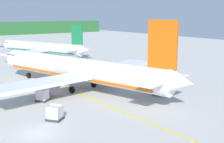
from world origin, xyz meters
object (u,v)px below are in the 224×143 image
object	(u,v)px
airliner_foreground	(79,70)
service_truck_baggage	(156,82)
airliner_mid_apron	(42,48)
cargo_container_near	(55,113)
cargo_container_mid	(43,95)

from	to	relation	value
airliner_foreground	service_truck_baggage	distance (m)	12.96
airliner_foreground	airliner_mid_apron	world-z (taller)	airliner_foreground
airliner_foreground	cargo_container_near	size ratio (longest dim) A/B	16.69
cargo_container_near	service_truck_baggage	bearing A→B (deg)	9.02
cargo_container_near	cargo_container_mid	bearing A→B (deg)	76.24
airliner_foreground	airliner_mid_apron	xyz separation A→B (m)	(10.53, 39.95, -0.60)
airliner_mid_apron	cargo_container_mid	size ratio (longest dim) A/B	14.35
airliner_foreground	cargo_container_near	world-z (taller)	airliner_foreground
airliner_foreground	service_truck_baggage	world-z (taller)	airliner_foreground
airliner_foreground	cargo_container_mid	bearing A→B (deg)	-157.63
service_truck_baggage	cargo_container_mid	world-z (taller)	service_truck_baggage
airliner_foreground	cargo_container_near	xyz separation A→B (m)	(-10.12, -11.85, -2.49)
cargo_container_near	cargo_container_mid	size ratio (longest dim) A/B	1.07
cargo_container_mid	airliner_foreground	bearing A→B (deg)	22.37
cargo_container_near	cargo_container_mid	world-z (taller)	cargo_container_mid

